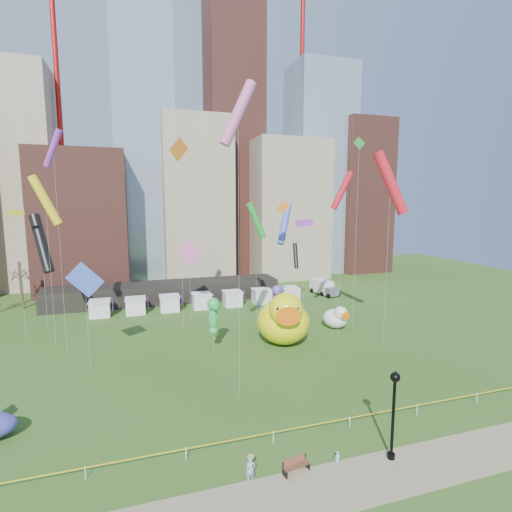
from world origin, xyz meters
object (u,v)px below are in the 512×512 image
object	(u,v)px
seahorse_purple	(277,297)
box_truck	(323,287)
park_bench	(296,464)
lamppost	(394,405)
toddler	(337,457)
big_duck	(284,319)
woman	(251,470)
small_duck	(336,317)
seahorse_green	(213,313)

from	to	relation	value
seahorse_purple	box_truck	distance (m)	21.42
park_bench	lamppost	xyz separation A→B (m)	(6.45, -0.71, 3.21)
park_bench	toddler	size ratio (longest dim) A/B	2.27
big_duck	box_truck	xyz separation A→B (m)	(16.08, 21.17, -1.72)
woman	park_bench	bearing A→B (deg)	7.64
small_duck	seahorse_green	world-z (taller)	seahorse_green
big_duck	lamppost	bearing A→B (deg)	-78.04
small_duck	park_bench	bearing A→B (deg)	-133.69
seahorse_purple	woman	xyz separation A→B (m)	(-11.59, -26.59, -3.30)
big_duck	small_duck	size ratio (longest dim) A/B	2.12
park_bench	woman	bearing A→B (deg)	169.46
small_duck	lamppost	world-z (taller)	lamppost
big_duck	park_bench	bearing A→B (deg)	-95.23
park_bench	box_truck	size ratio (longest dim) A/B	0.29
big_duck	seahorse_green	world-z (taller)	big_duck
lamppost	woman	xyz separation A→B (m)	(-9.36, 0.62, -2.87)
lamppost	woman	bearing A→B (deg)	176.19
toddler	big_duck	bearing A→B (deg)	93.06
seahorse_purple	small_duck	bearing A→B (deg)	4.47
small_duck	seahorse_purple	bearing A→B (deg)	151.02
lamppost	box_truck	world-z (taller)	lamppost
seahorse_green	lamppost	xyz separation A→B (m)	(7.43, -21.56, -0.69)
toddler	box_truck	bearing A→B (deg)	79.07
small_duck	box_truck	bearing A→B (deg)	57.98
box_truck	seahorse_green	bearing A→B (deg)	-150.02
small_duck	lamppost	size ratio (longest dim) A/B	0.72
small_duck	lamppost	xyz separation A→B (m)	(-9.64, -24.63, 2.25)
big_duck	lamppost	distance (m)	21.37
park_bench	box_truck	bearing A→B (deg)	48.62
lamppost	woman	distance (m)	9.81
small_duck	park_bench	xyz separation A→B (m)	(-16.08, -23.92, -0.97)
park_bench	lamppost	bearing A→B (deg)	-18.41
small_duck	toddler	distance (m)	27.42
big_duck	seahorse_green	size ratio (longest dim) A/B	1.50
seahorse_green	small_duck	bearing A→B (deg)	9.91
small_duck	woman	size ratio (longest dim) A/B	2.71
seahorse_purple	big_duck	bearing A→B (deg)	-79.34
seahorse_purple	park_bench	size ratio (longest dim) A/B	3.19
park_bench	toddler	xyz separation A→B (m)	(2.87, -0.08, -0.07)
big_duck	lamppost	xyz separation A→B (m)	(-0.87, -21.34, 0.68)
toddler	seahorse_green	bearing A→B (deg)	115.60
small_duck	woman	distance (m)	30.62
lamppost	box_truck	xyz separation A→B (m)	(16.94, 42.51, -2.40)
small_duck	seahorse_green	bearing A→B (deg)	-179.60
big_duck	lamppost	world-z (taller)	big_duck
big_duck	small_duck	world-z (taller)	big_duck
small_duck	seahorse_green	distance (m)	17.59
box_truck	woman	distance (m)	49.46
woman	seahorse_purple	bearing A→B (deg)	72.47
small_duck	seahorse_purple	distance (m)	8.29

